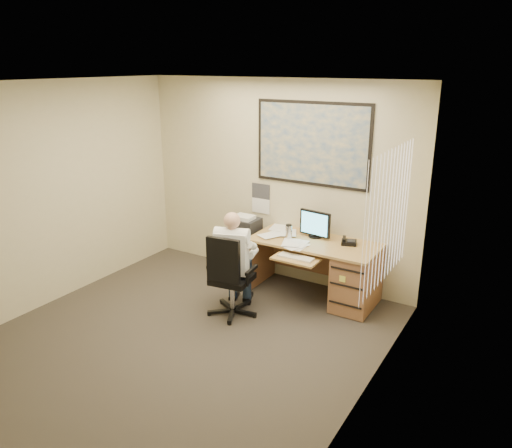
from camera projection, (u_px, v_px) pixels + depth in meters
The scene contains 8 objects.
room_shell at pixel (166, 226), 4.89m from camera, with size 4.00×4.50×2.70m.
desk at pixel (339, 269), 6.18m from camera, with size 1.60×0.97×1.09m.
world_map at pixel (312, 144), 6.28m from camera, with size 1.56×0.03×1.06m, color #1E4C93.
wall_calendar at pixel (261, 199), 6.91m from camera, with size 0.28×0.01×0.42m, color white.
window_blinds at pixel (390, 217), 4.51m from camera, with size 0.06×1.40×1.30m, color white, non-canonical shape.
filing_cabinet at pixel (245, 251), 6.90m from camera, with size 0.47×0.57×0.91m.
office_chair at pixel (230, 292), 5.89m from camera, with size 0.69×0.69×1.03m.
person at pixel (233, 264), 5.85m from camera, with size 0.51×0.73×1.26m, color white, non-canonical shape.
Camera 1 is at (3.16, -3.51, 2.89)m, focal length 35.00 mm.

